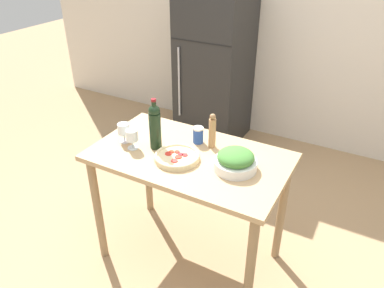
{
  "coord_description": "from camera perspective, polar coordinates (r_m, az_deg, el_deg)",
  "views": [
    {
      "loc": [
        0.98,
        -1.75,
        2.13
      ],
      "look_at": [
        0.0,
        0.04,
        0.94
      ],
      "focal_mm": 35.0,
      "sensor_mm": 36.0,
      "label": 1
    }
  ],
  "objects": [
    {
      "name": "ground_plane",
      "position": [
        2.92,
        -0.36,
        -16.49
      ],
      "size": [
        14.0,
        14.0,
        0.0
      ],
      "primitive_type": "plane",
      "color": "tan"
    },
    {
      "name": "wall_back",
      "position": [
        4.09,
        15.08,
        17.59
      ],
      "size": [
        6.4,
        0.06,
        2.6
      ],
      "color": "silver",
      "rests_on": "ground_plane"
    },
    {
      "name": "refrigerator",
      "position": [
        4.07,
        3.5,
        11.41
      ],
      "size": [
        0.66,
        0.72,
        1.64
      ],
      "color": "black",
      "rests_on": "ground_plane"
    },
    {
      "name": "prep_counter",
      "position": [
        2.43,
        -0.41,
        -4.28
      ],
      "size": [
        1.24,
        0.72,
        0.88
      ],
      "color": "tan",
      "rests_on": "ground_plane"
    },
    {
      "name": "wine_bottle",
      "position": [
        2.37,
        -5.67,
        2.81
      ],
      "size": [
        0.08,
        0.08,
        0.34
      ],
      "color": "black",
      "rests_on": "prep_counter"
    },
    {
      "name": "wine_glass_near",
      "position": [
        2.42,
        -9.14,
        1.17
      ],
      "size": [
        0.08,
        0.08,
        0.13
      ],
      "color": "silver",
      "rests_on": "prep_counter"
    },
    {
      "name": "wine_glass_far",
      "position": [
        2.5,
        -10.39,
        2.17
      ],
      "size": [
        0.08,
        0.08,
        0.13
      ],
      "color": "silver",
      "rests_on": "prep_counter"
    },
    {
      "name": "pepper_mill",
      "position": [
        2.39,
        3.11,
        1.96
      ],
      "size": [
        0.05,
        0.05,
        0.24
      ],
      "color": "#AD7F51",
      "rests_on": "prep_counter"
    },
    {
      "name": "salad_bowl",
      "position": [
        2.21,
        6.65,
        -2.53
      ],
      "size": [
        0.26,
        0.26,
        0.13
      ],
      "color": "white",
      "rests_on": "prep_counter"
    },
    {
      "name": "homemade_pizza",
      "position": [
        2.31,
        -2.32,
        -1.96
      ],
      "size": [
        0.28,
        0.28,
        0.04
      ],
      "color": "beige",
      "rests_on": "prep_counter"
    },
    {
      "name": "salt_canister",
      "position": [
        2.47,
        0.95,
        1.39
      ],
      "size": [
        0.07,
        0.07,
        0.11
      ],
      "color": "#284CA3",
      "rests_on": "prep_counter"
    }
  ]
}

